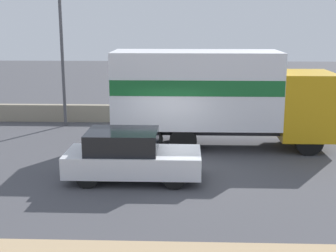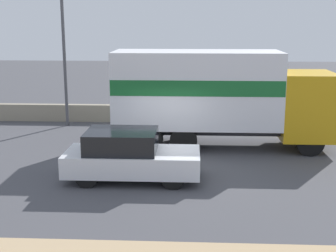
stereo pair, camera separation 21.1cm
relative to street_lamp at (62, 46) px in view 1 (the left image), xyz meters
name	(u,v)px [view 1 (the left image)]	position (x,y,z in m)	size (l,w,h in m)	color
ground_plane	(164,172)	(4.76, -6.41, -3.55)	(80.00, 80.00, 0.00)	#47474C
stone_wall_backdrop	(171,114)	(4.76, 0.92, -3.15)	(60.00, 0.35, 0.80)	gray
street_lamp	(62,46)	(0.00, 0.00, 0.00)	(0.56, 0.28, 6.03)	#4C4C51
box_truck	(216,93)	(6.53, -3.33, -1.51)	(8.02, 2.39, 3.58)	gold
car_hatchback	(130,156)	(3.78, -7.17, -2.81)	(4.00, 1.74, 1.50)	silver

